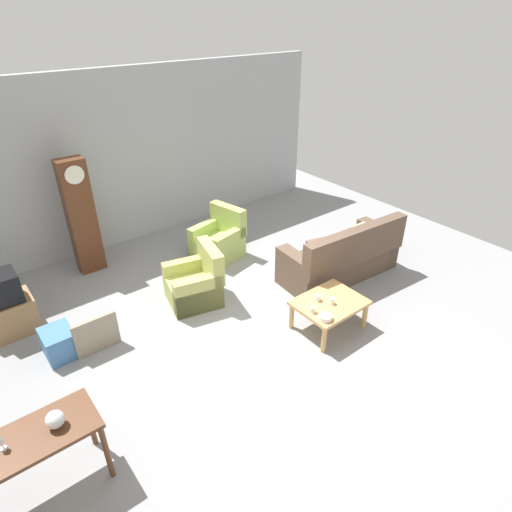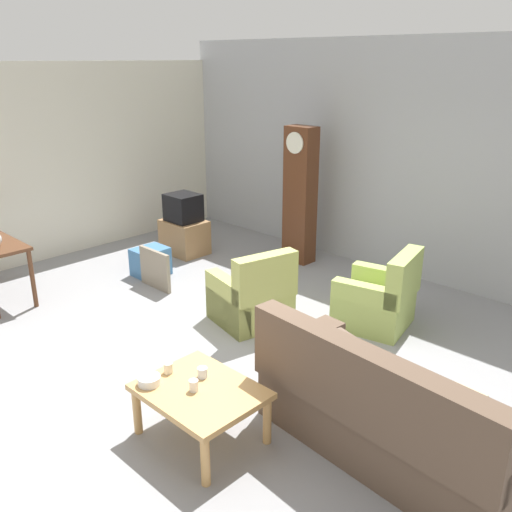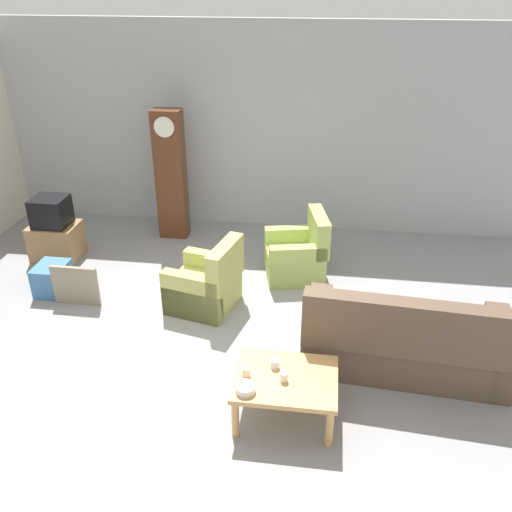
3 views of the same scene
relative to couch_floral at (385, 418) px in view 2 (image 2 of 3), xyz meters
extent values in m
plane|color=gray|center=(-1.97, 0.02, -0.35)|extent=(10.40, 10.40, 0.00)
cube|color=#ADAFB5|center=(-1.97, 3.62, 1.25)|extent=(8.40, 0.16, 3.20)
cube|color=silver|center=(-6.17, 0.42, 1.09)|extent=(0.12, 6.40, 2.88)
cube|color=brown|center=(0.01, 0.07, -0.13)|extent=(2.16, 1.00, 0.44)
cube|color=brown|center=(-0.02, -0.29, 0.39)|extent=(2.11, 0.36, 0.60)
cube|color=brown|center=(0.93, 0.00, -0.01)|extent=(0.30, 0.86, 0.68)
cube|color=brown|center=(-0.92, 0.14, -0.01)|extent=(0.30, 0.86, 0.68)
cube|color=#C6B284|center=(0.49, 0.08, 0.27)|extent=(0.36, 0.12, 0.36)
cube|color=brown|center=(-0.47, 0.15, 0.27)|extent=(0.38, 0.21, 0.36)
cube|color=tan|center=(-2.38, 0.95, -0.15)|extent=(0.91, 0.91, 0.40)
cube|color=tan|center=(-2.07, 0.87, 0.31)|extent=(0.35, 0.78, 0.52)
cube|color=tan|center=(-2.31, 1.24, -0.05)|extent=(0.78, 0.33, 0.60)
cube|color=tan|center=(-2.45, 0.65, -0.05)|extent=(0.78, 0.33, 0.60)
cube|color=#A6BC5D|center=(-1.30, 1.87, -0.15)|extent=(0.91, 0.91, 0.40)
cube|color=#A6BC5D|center=(-0.98, 1.94, 0.31)|extent=(0.34, 0.78, 0.52)
cube|color=#A6BC5D|center=(-1.36, 2.17, -0.05)|extent=(0.78, 0.32, 0.60)
cube|color=#A6BC5D|center=(-1.23, 1.58, -0.05)|extent=(0.78, 0.32, 0.60)
cube|color=tan|center=(-1.18, -0.83, 0.08)|extent=(0.96, 0.76, 0.05)
cylinder|color=tan|center=(-1.60, -1.15, -0.15)|extent=(0.07, 0.07, 0.41)
cylinder|color=tan|center=(-0.75, -1.15, -0.15)|extent=(0.07, 0.07, 0.41)
cylinder|color=tan|center=(-1.60, -0.50, -0.15)|extent=(0.07, 0.07, 0.41)
cylinder|color=tan|center=(-0.75, -0.50, -0.15)|extent=(0.07, 0.07, 0.41)
cylinder|color=#56331E|center=(-4.57, -0.63, 0.02)|extent=(0.06, 0.06, 0.74)
cube|color=#562D19|center=(-3.29, 2.92, 0.66)|extent=(0.44, 0.28, 2.02)
cylinder|color=silver|center=(-3.29, 2.77, 1.44)|extent=(0.30, 0.02, 0.30)
cube|color=#997047|center=(-4.81, 1.94, -0.09)|extent=(0.68, 0.52, 0.53)
cube|color=black|center=(-4.81, 1.94, 0.39)|extent=(0.48, 0.44, 0.42)
cube|color=gray|center=(-3.99, 0.77, -0.09)|extent=(0.60, 0.05, 0.53)
cube|color=teal|center=(-4.42, 1.00, -0.15)|extent=(0.39, 0.47, 0.40)
cylinder|color=white|center=(-1.19, -0.88, 0.15)|extent=(0.07, 0.07, 0.09)
cylinder|color=silver|center=(-1.29, -0.70, 0.15)|extent=(0.08, 0.08, 0.08)
cylinder|color=beige|center=(-1.55, -0.86, 0.15)|extent=(0.08, 0.08, 0.09)
cylinder|color=white|center=(-1.52, -1.07, 0.14)|extent=(0.18, 0.18, 0.07)
camera|label=1|loc=(-5.08, -4.08, 3.78)|focal=30.41mm
camera|label=2|loc=(1.73, -3.19, 2.57)|focal=38.56mm
camera|label=3|loc=(-0.92, -4.71, 3.45)|focal=37.82mm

